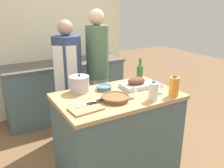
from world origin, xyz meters
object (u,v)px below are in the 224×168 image
object	(u,v)px
knife_chef	(87,103)
person_cook_aproned	(68,78)
roasting_pan	(136,84)
juice_jug	(174,87)
mixing_bowl	(104,88)
condiment_bottle_short	(95,53)
wine_bottle_green	(140,71)
wine_glass_right	(134,89)
knife_paring	(95,102)
knife_bread	(87,105)
wine_glass_left	(162,85)
condiment_bottle_tall	(102,53)
milk_jug	(153,91)
stock_pot	(79,84)
person_cook_guest	(98,67)
wicker_basket	(115,98)
cutting_board	(86,109)

from	to	relation	value
knife_chef	person_cook_aproned	bearing A→B (deg)	79.80
roasting_pan	juice_jug	distance (m)	0.44
mixing_bowl	condiment_bottle_short	distance (m)	1.54
roasting_pan	wine_bottle_green	world-z (taller)	wine_bottle_green
roasting_pan	wine_glass_right	size ratio (longest dim) A/B	2.63
knife_paring	knife_chef	bearing A→B (deg)	178.44
wine_glass_right	knife_bread	size ratio (longest dim) A/B	0.64
wine_glass_left	condiment_bottle_tall	xyz separation A→B (m)	(0.24, 1.80, -0.01)
juice_jug	milk_jug	xyz separation A→B (m)	(-0.24, 0.03, -0.01)
stock_pot	condiment_bottle_short	bearing A→B (deg)	57.50
juice_jug	condiment_bottle_tall	size ratio (longest dim) A/B	1.28
wine_glass_left	mixing_bowl	bearing A→B (deg)	141.18
person_cook_guest	wine_glass_left	bearing A→B (deg)	-83.31
wicker_basket	wine_bottle_green	xyz separation A→B (m)	(0.60, 0.41, 0.08)
knife_bread	condiment_bottle_tall	bearing A→B (deg)	58.44
cutting_board	milk_jug	world-z (taller)	milk_jug
cutting_board	knife_bread	size ratio (longest dim) A/B	1.51
wicker_basket	mixing_bowl	xyz separation A→B (m)	(0.05, 0.32, -0.00)
knife_chef	knife_bread	xyz separation A→B (m)	(-0.02, -0.03, 0.00)
roasting_pan	person_cook_guest	world-z (taller)	person_cook_guest
milk_jug	knife_bread	bearing A→B (deg)	165.07
mixing_bowl	milk_jug	xyz separation A→B (m)	(0.28, -0.48, 0.06)
roasting_pan	wine_bottle_green	size ratio (longest dim) A/B	1.24
juice_jug	person_cook_aproned	distance (m)	1.39
knife_chef	condiment_bottle_tall	distance (m)	2.00
condiment_bottle_tall	milk_jug	bearing A→B (deg)	-102.84
wine_bottle_green	knife_bread	xyz separation A→B (m)	(-0.90, -0.41, -0.09)
cutting_board	milk_jug	bearing A→B (deg)	-10.03
juice_jug	person_cook_aproned	xyz separation A→B (m)	(-0.68, 1.21, -0.13)
knife_chef	knife_paring	xyz separation A→B (m)	(0.08, -0.00, -0.00)
wicker_basket	mixing_bowl	bearing A→B (deg)	81.75
wine_glass_left	condiment_bottle_tall	bearing A→B (deg)	82.44
roasting_pan	condiment_bottle_tall	distance (m)	1.58
milk_jug	roasting_pan	bearing A→B (deg)	80.23
mixing_bowl	knife_chef	size ratio (longest dim) A/B	0.70
mixing_bowl	wine_glass_right	bearing A→B (deg)	-65.73
cutting_board	knife_chef	xyz separation A→B (m)	(0.05, 0.08, 0.01)
wine_glass_left	person_cook_guest	world-z (taller)	person_cook_guest
knife_chef	condiment_bottle_short	size ratio (longest dim) A/B	1.21
cutting_board	knife_paring	distance (m)	0.15
knife_paring	person_cook_guest	size ratio (longest dim) A/B	0.11
wicker_basket	mixing_bowl	world-z (taller)	wicker_basket
condiment_bottle_tall	person_cook_guest	world-z (taller)	person_cook_guest
wicker_basket	mixing_bowl	size ratio (longest dim) A/B	1.63
roasting_pan	wicker_basket	world-z (taller)	roasting_pan
wicker_basket	person_cook_aproned	bearing A→B (deg)	96.24
condiment_bottle_short	person_cook_guest	size ratio (longest dim) A/B	0.12
roasting_pan	person_cook_guest	bearing A→B (deg)	95.49
juice_jug	person_cook_guest	distance (m)	1.22
roasting_pan	knife_chef	world-z (taller)	roasting_pan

